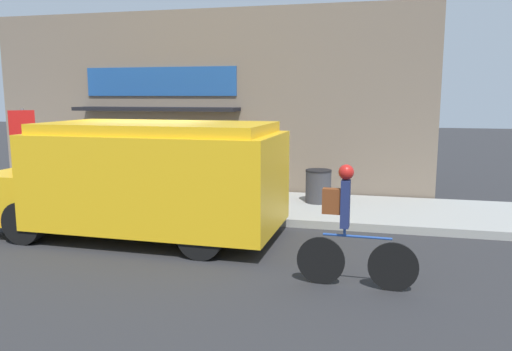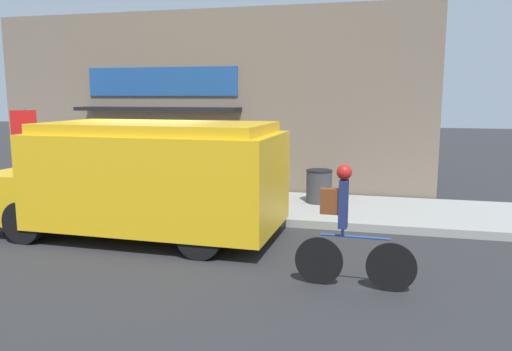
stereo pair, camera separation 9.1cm
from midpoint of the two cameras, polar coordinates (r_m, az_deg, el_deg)
ground_plane at (r=11.34m, az=-11.71°, el=-4.89°), size 70.00×70.00×0.00m
sidewalk at (r=12.64m, az=-8.87°, el=-2.98°), size 28.00×2.95×0.17m
storefront at (r=13.88m, az=-6.76°, el=8.18°), size 12.41×0.92×4.99m
school_bus at (r=9.78m, az=-12.75°, el=-0.21°), size 5.66×2.89×2.21m
cyclist at (r=7.19m, az=10.19°, el=-6.09°), size 1.71×0.22×1.77m
stop_sign_post at (r=13.64m, az=-25.19°, el=3.88°), size 0.45×0.45×2.24m
trash_bin at (r=12.03m, az=6.92°, el=-1.21°), size 0.62×0.62×0.79m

